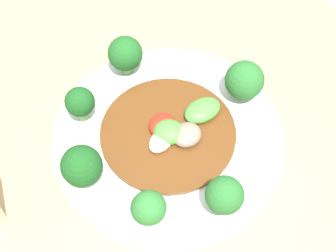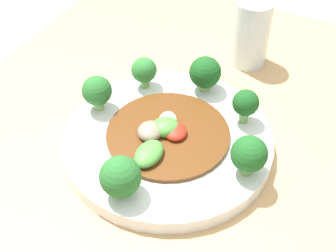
{
  "view_description": "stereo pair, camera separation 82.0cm",
  "coord_description": "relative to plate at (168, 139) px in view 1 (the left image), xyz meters",
  "views": [
    {
      "loc": [
        0.16,
        0.33,
        1.3
      ],
      "look_at": [
        -0.04,
        0.05,
        0.78
      ],
      "focal_mm": 50.0,
      "sensor_mm": 36.0,
      "label": 1
    },
    {
      "loc": [
        -0.49,
        -0.17,
        1.26
      ],
      "look_at": [
        -0.04,
        0.05,
        0.78
      ],
      "focal_mm": 50.0,
      "sensor_mm": 36.0,
      "label": 2
    }
  ],
  "objects": [
    {
      "name": "stirfry_center",
      "position": [
        -0.01,
        0.0,
        0.02
      ],
      "size": [
        0.19,
        0.19,
        0.03
      ],
      "color": "#5B3314",
      "rests_on": "plate"
    },
    {
      "name": "broccoli_northeast",
      "position": [
        0.09,
        0.09,
        0.04
      ],
      "size": [
        0.04,
        0.04,
        0.05
      ],
      "color": "#7AAD5B",
      "rests_on": "plate"
    },
    {
      "name": "broccoli_southeast",
      "position": [
        0.08,
        -0.09,
        0.05
      ],
      "size": [
        0.04,
        0.04,
        0.06
      ],
      "color": "#70A356",
      "rests_on": "plate"
    },
    {
      "name": "broccoli_west",
      "position": [
        -0.13,
        0.01,
        0.05
      ],
      "size": [
        0.06,
        0.06,
        0.06
      ],
      "color": "#89B76B",
      "rests_on": "plate"
    },
    {
      "name": "table",
      "position": [
        0.04,
        -0.05,
        -0.38
      ],
      "size": [
        0.88,
        0.86,
        0.73
      ],
      "color": "tan",
      "rests_on": "ground_plane"
    },
    {
      "name": "broccoli_north",
      "position": [
        0.01,
        0.13,
        0.05
      ],
      "size": [
        0.05,
        0.05,
        0.06
      ],
      "color": "#89B76B",
      "rests_on": "plate"
    },
    {
      "name": "plate",
      "position": [
        0.0,
        0.0,
        0.0
      ],
      "size": [
        0.32,
        0.32,
        0.02
      ],
      "color": "silver",
      "rests_on": "table"
    },
    {
      "name": "broccoli_east",
      "position": [
        0.13,
        -0.01,
        0.05
      ],
      "size": [
        0.05,
        0.05,
        0.06
      ],
      "color": "#89B76B",
      "rests_on": "plate"
    },
    {
      "name": "broccoli_south",
      "position": [
        -0.02,
        -0.13,
        0.05
      ],
      "size": [
        0.05,
        0.05,
        0.06
      ],
      "color": "#7AAD5B",
      "rests_on": "plate"
    }
  ]
}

